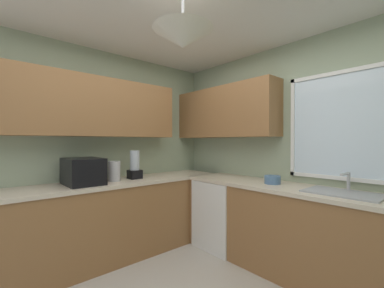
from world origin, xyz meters
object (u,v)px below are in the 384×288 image
dishwasher (223,213)px  kettle (114,171)px  sink_assembly (343,193)px  blender_appliance (135,166)px  microwave (83,171)px  bowl (272,180)px

dishwasher → kettle: 1.51m
kettle → sink_assembly: bearing=31.7°
blender_appliance → microwave: bearing=-90.0°
dishwasher → blender_appliance: (-0.66, -0.95, 0.64)m
microwave → bowl: (1.36, 1.61, -0.10)m
dishwasher → blender_appliance: 1.32m
dishwasher → microwave: microwave is taller
kettle → blender_appliance: size_ratio=0.66×
microwave → sink_assembly: (2.06, 1.61, -0.13)m
kettle → bowl: bearing=43.2°
dishwasher → blender_appliance: bearing=-124.8°
sink_assembly → blender_appliance: bearing=-154.5°
dishwasher → bowl: (0.70, 0.03, 0.53)m
microwave → kettle: microwave is taller
blender_appliance → sink_assembly: bearing=25.5°
sink_assembly → bowl: size_ratio=3.50×
dishwasher → microwave: 1.82m
bowl → sink_assembly: bearing=0.5°
kettle → sink_assembly: (2.04, 1.26, -0.11)m
kettle → blender_appliance: (-0.02, 0.28, 0.04)m
dishwasher → microwave: (-0.66, -1.58, 0.63)m
dishwasher → sink_assembly: size_ratio=1.42×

